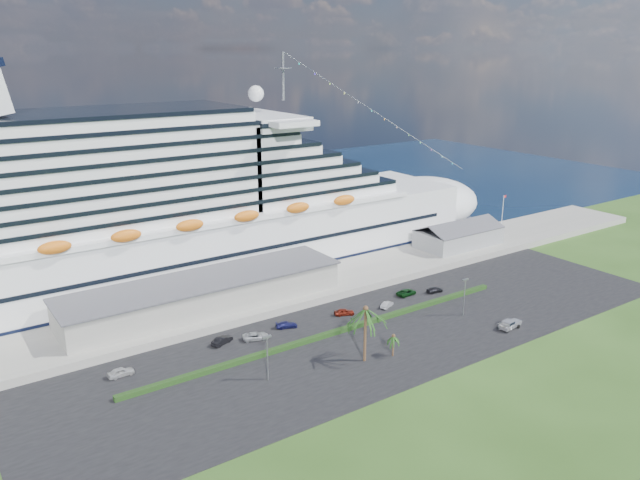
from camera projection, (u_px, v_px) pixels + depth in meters
ground at (420, 355)px, 116.14m from camera, size 420.00×420.00×0.00m
asphalt_lot at (382, 334)px, 124.79m from camera, size 140.00×38.00×0.12m
wharf at (303, 286)px, 147.39m from camera, size 240.00×20.00×1.80m
water at (163, 212)px, 218.55m from camera, size 420.00×160.00×0.02m
cruise_ship at (173, 213)px, 150.00m from camera, size 191.00×38.00×54.00m
terminal_building at (205, 292)px, 132.65m from camera, size 61.00×15.00×6.30m
port_shed at (459, 236)px, 174.51m from camera, size 24.00×12.31×7.37m
flagpole at (502, 214)px, 183.14m from camera, size 1.08×0.16×12.00m
hedge at (335, 332)px, 124.25m from camera, size 88.00×1.10×0.90m
lamp_post_left at (267, 352)px, 105.71m from camera, size 1.60×0.35×8.27m
lamp_post_right at (465, 292)px, 131.70m from camera, size 1.60×0.35×8.27m
palm_tall at (366, 315)px, 111.17m from camera, size 8.82×8.82×11.13m
palm_short at (393, 338)px, 114.60m from camera, size 3.53×3.53×4.56m
parked_car_0 at (121, 372)px, 108.23m from camera, size 4.63×1.97×1.56m
parked_car_1 at (222, 340)px, 120.05m from camera, size 4.90×3.20×1.53m
parked_car_2 at (256, 336)px, 121.91m from camera, size 5.66×3.96×1.43m
parked_car_3 at (287, 325)px, 127.10m from camera, size 4.79×3.13×1.29m
parked_car_4 at (344, 312)px, 133.09m from camera, size 4.63×3.22×1.46m
parked_car_5 at (387, 305)px, 137.10m from camera, size 4.14×2.77×1.29m
parked_car_6 at (407, 292)px, 143.88m from camera, size 5.26×2.68×1.42m
parked_car_7 at (435, 290)px, 145.55m from camera, size 4.36×2.13×1.22m
pickup_truck at (510, 324)px, 126.51m from camera, size 5.45×2.56×1.85m
boat_trailer at (509, 324)px, 126.61m from camera, size 5.75×3.99×1.62m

